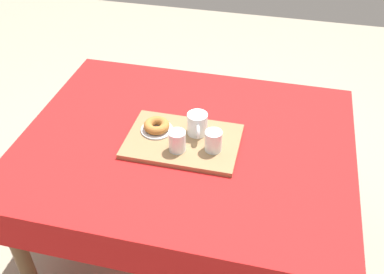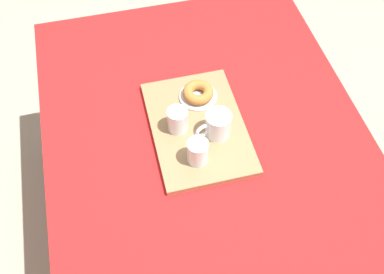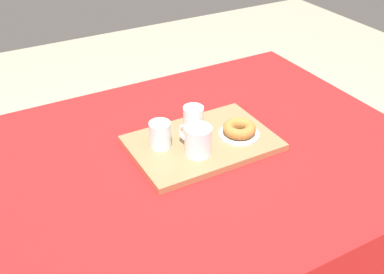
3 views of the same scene
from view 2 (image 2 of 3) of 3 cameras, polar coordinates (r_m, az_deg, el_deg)
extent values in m
plane|color=gray|center=(2.16, 1.16, -10.47)|extent=(6.00, 6.00, 0.00)
cube|color=red|center=(1.55, 1.59, 0.61)|extent=(1.35, 1.08, 0.04)
cube|color=red|center=(1.79, 18.30, 2.21)|extent=(1.35, 0.01, 0.14)
cube|color=red|center=(1.63, -17.06, -4.90)|extent=(1.35, 0.01, 0.14)
cube|color=red|center=(2.07, -3.36, 13.87)|extent=(0.01, 1.08, 0.14)
cylinder|color=brown|center=(2.29, 8.54, 8.88)|extent=(0.06, 0.06, 0.69)
cylinder|color=brown|center=(2.19, -14.05, 4.72)|extent=(0.06, 0.06, 0.69)
cube|color=olive|center=(1.53, 0.72, 1.26)|extent=(0.45, 0.31, 0.02)
cylinder|color=white|center=(1.47, 3.29, 1.56)|extent=(0.08, 0.08, 0.09)
cylinder|color=#5B230A|center=(1.48, 3.27, 1.36)|extent=(0.07, 0.07, 0.07)
torus|color=white|center=(1.45, 1.41, 0.76)|extent=(0.03, 0.06, 0.06)
cylinder|color=white|center=(1.48, -1.81, 2.14)|extent=(0.07, 0.07, 0.09)
cylinder|color=silver|center=(1.49, -1.80, 1.91)|extent=(0.06, 0.06, 0.06)
cylinder|color=white|center=(1.41, 0.72, -1.84)|extent=(0.07, 0.07, 0.09)
cylinder|color=silver|center=(1.43, 0.71, -2.37)|extent=(0.06, 0.06, 0.03)
cylinder|color=silver|center=(1.60, 0.77, 5.09)|extent=(0.13, 0.13, 0.01)
torus|color=#A3662D|center=(1.58, 0.78, 5.59)|extent=(0.11, 0.11, 0.04)
camera|label=1|loc=(1.21, -79.01, 7.12)|focal=41.15mm
camera|label=3|loc=(1.38, 61.13, 9.41)|focal=43.22mm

